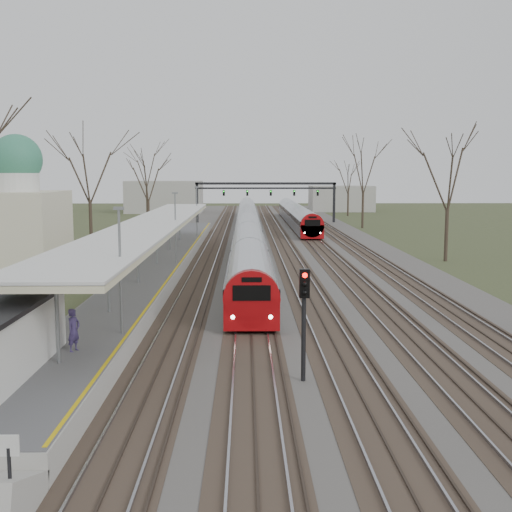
{
  "coord_description": "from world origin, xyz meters",
  "views": [
    {
      "loc": [
        -2.77,
        -10.99,
        7.33
      ],
      "look_at": [
        -2.09,
        30.5,
        2.0
      ],
      "focal_mm": 45.0,
      "sensor_mm": 36.0,
      "label": 1
    }
  ],
  "objects_px": {
    "signal_post": "(304,308)",
    "train_far": "(296,215)",
    "passenger": "(74,330)",
    "train_near": "(248,225)"
  },
  "relations": [
    {
      "from": "train_near",
      "to": "signal_post",
      "type": "height_order",
      "value": "signal_post"
    },
    {
      "from": "train_near",
      "to": "train_far",
      "type": "distance_m",
      "value": 19.88
    },
    {
      "from": "train_far",
      "to": "signal_post",
      "type": "xyz_separation_m",
      "value": [
        -5.25,
        -69.95,
        1.25
      ]
    },
    {
      "from": "train_near",
      "to": "signal_post",
      "type": "distance_m",
      "value": 51.4
    },
    {
      "from": "passenger",
      "to": "train_far",
      "type": "bearing_deg",
      "value": 12.54
    },
    {
      "from": "train_near",
      "to": "passenger",
      "type": "relative_size",
      "value": 57.43
    },
    {
      "from": "train_far",
      "to": "signal_post",
      "type": "relative_size",
      "value": 11.03
    },
    {
      "from": "signal_post",
      "to": "train_far",
      "type": "bearing_deg",
      "value": 85.71
    },
    {
      "from": "train_near",
      "to": "train_far",
      "type": "relative_size",
      "value": 2.0
    },
    {
      "from": "train_near",
      "to": "train_far",
      "type": "height_order",
      "value": "same"
    }
  ]
}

